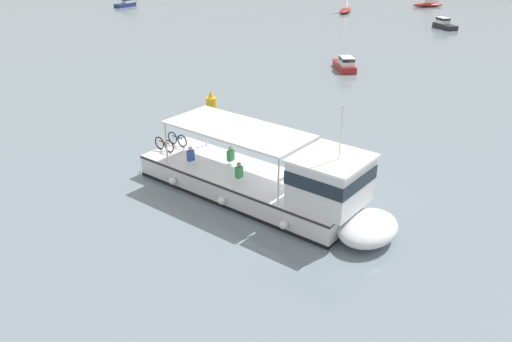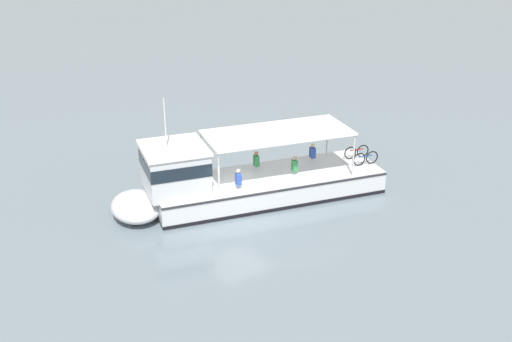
% 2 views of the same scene
% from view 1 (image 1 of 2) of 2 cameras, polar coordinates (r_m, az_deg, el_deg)
% --- Properties ---
extents(ground_plane, '(400.00, 400.00, 0.00)m').
position_cam_1_polar(ground_plane, '(23.69, 4.87, -2.91)').
color(ground_plane, slate).
extents(ferry_main, '(13.06, 6.50, 5.32)m').
position_cam_1_polar(ferry_main, '(22.47, 2.03, -1.57)').
color(ferry_main, silver).
rests_on(ferry_main, ground).
extents(motorboat_off_bow, '(2.00, 3.79, 1.26)m').
position_cam_1_polar(motorboat_off_bow, '(88.12, -14.31, 17.71)').
color(motorboat_off_bow, navy).
rests_on(motorboat_off_bow, ground).
extents(sailboat_near_starboard, '(4.94, 3.31, 5.40)m').
position_cam_1_polar(sailboat_near_starboard, '(89.63, 18.69, 17.31)').
color(sailboat_near_starboard, maroon).
rests_on(sailboat_near_starboard, ground).
extents(sailboat_far_right, '(1.51, 4.83, 5.40)m').
position_cam_1_polar(sailboat_far_right, '(80.41, 9.97, 17.41)').
color(sailboat_far_right, maroon).
rests_on(sailboat_far_right, ground).
extents(motorboat_far_left, '(3.22, 3.65, 1.26)m').
position_cam_1_polar(motorboat_far_left, '(70.13, 20.28, 15.16)').
color(motorboat_far_left, '#232328').
rests_on(motorboat_far_left, ground).
extents(motorboat_near_port, '(2.79, 3.80, 1.26)m').
position_cam_1_polar(motorboat_near_port, '(46.15, 9.93, 11.67)').
color(motorboat_near_port, maroon).
rests_on(motorboat_near_port, ground).
extents(channel_buoy, '(0.70, 0.70, 1.40)m').
position_cam_1_polar(channel_buoy, '(35.04, -5.01, 7.63)').
color(channel_buoy, gold).
rests_on(channel_buoy, ground).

